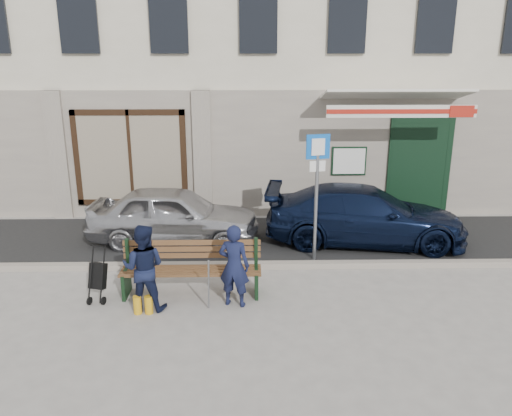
{
  "coord_description": "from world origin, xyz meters",
  "views": [
    {
      "loc": [
        -0.31,
        -7.51,
        3.93
      ],
      "look_at": [
        -0.12,
        1.6,
        1.2
      ],
      "focal_mm": 35.0,
      "sensor_mm": 36.0,
      "label": 1
    }
  ],
  "objects_px": {
    "woman": "(144,268)",
    "man": "(234,266)",
    "car_navy": "(365,215)",
    "bench": "(188,270)",
    "parking_sign": "(317,178)",
    "car_silver": "(174,215)",
    "stroller": "(98,277)"
  },
  "relations": [
    {
      "from": "woman",
      "to": "man",
      "type": "bearing_deg",
      "value": -171.07
    },
    {
      "from": "car_navy",
      "to": "bench",
      "type": "xyz_separation_m",
      "value": [
        -3.61,
        -2.52,
        -0.17
      ]
    },
    {
      "from": "parking_sign",
      "to": "bench",
      "type": "height_order",
      "value": "parking_sign"
    },
    {
      "from": "car_silver",
      "to": "bench",
      "type": "height_order",
      "value": "car_silver"
    },
    {
      "from": "car_navy",
      "to": "parking_sign",
      "type": "height_order",
      "value": "parking_sign"
    },
    {
      "from": "woman",
      "to": "stroller",
      "type": "relative_size",
      "value": 1.53
    },
    {
      "from": "parking_sign",
      "to": "woman",
      "type": "bearing_deg",
      "value": -159.28
    },
    {
      "from": "stroller",
      "to": "man",
      "type": "bearing_deg",
      "value": 11.7
    },
    {
      "from": "car_navy",
      "to": "man",
      "type": "relative_size",
      "value": 3.1
    },
    {
      "from": "man",
      "to": "car_navy",
      "type": "bearing_deg",
      "value": -119.15
    },
    {
      "from": "car_silver",
      "to": "car_navy",
      "type": "distance_m",
      "value": 4.2
    },
    {
      "from": "car_silver",
      "to": "man",
      "type": "relative_size",
      "value": 2.65
    },
    {
      "from": "car_navy",
      "to": "car_silver",
      "type": "bearing_deg",
      "value": 96.72
    },
    {
      "from": "car_silver",
      "to": "car_navy",
      "type": "height_order",
      "value": "car_silver"
    },
    {
      "from": "bench",
      "to": "man",
      "type": "xyz_separation_m",
      "value": [
        0.8,
        -0.4,
        0.24
      ]
    },
    {
      "from": "car_navy",
      "to": "woman",
      "type": "distance_m",
      "value": 5.22
    },
    {
      "from": "car_silver",
      "to": "parking_sign",
      "type": "height_order",
      "value": "parking_sign"
    },
    {
      "from": "man",
      "to": "parking_sign",
      "type": "bearing_deg",
      "value": -114.63
    },
    {
      "from": "man",
      "to": "woman",
      "type": "xyz_separation_m",
      "value": [
        -1.45,
        -0.09,
        0.02
      ]
    },
    {
      "from": "car_silver",
      "to": "woman",
      "type": "bearing_deg",
      "value": -176.43
    },
    {
      "from": "stroller",
      "to": "bench",
      "type": "bearing_deg",
      "value": 23.87
    },
    {
      "from": "car_navy",
      "to": "man",
      "type": "xyz_separation_m",
      "value": [
        -2.81,
        -2.92,
        0.07
      ]
    },
    {
      "from": "car_navy",
      "to": "parking_sign",
      "type": "distance_m",
      "value": 1.91
    },
    {
      "from": "woman",
      "to": "car_navy",
      "type": "bearing_deg",
      "value": -139.44
    },
    {
      "from": "bench",
      "to": "man",
      "type": "distance_m",
      "value": 0.92
    },
    {
      "from": "car_navy",
      "to": "bench",
      "type": "distance_m",
      "value": 4.4
    },
    {
      "from": "car_navy",
      "to": "man",
      "type": "distance_m",
      "value": 4.05
    },
    {
      "from": "car_navy",
      "to": "bench",
      "type": "bearing_deg",
      "value": 132.51
    },
    {
      "from": "woman",
      "to": "stroller",
      "type": "height_order",
      "value": "woman"
    },
    {
      "from": "parking_sign",
      "to": "man",
      "type": "bearing_deg",
      "value": -142.31
    },
    {
      "from": "man",
      "to": "woman",
      "type": "relative_size",
      "value": 0.97
    },
    {
      "from": "parking_sign",
      "to": "woman",
      "type": "height_order",
      "value": "parking_sign"
    }
  ]
}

